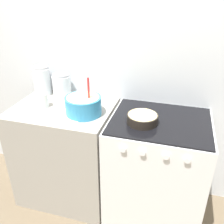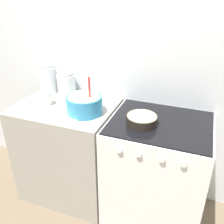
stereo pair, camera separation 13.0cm
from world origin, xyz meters
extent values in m
cube|color=silver|center=(0.00, 0.64, 1.20)|extent=(4.58, 0.05, 2.40)
cube|color=#9E998E|center=(-0.39, 0.31, 0.44)|extent=(0.79, 0.61, 0.88)
cube|color=silver|center=(0.38, 0.31, 0.44)|extent=(0.74, 0.61, 0.87)
cube|color=black|center=(0.38, 0.31, 0.88)|extent=(0.71, 0.59, 0.01)
cylinder|color=white|center=(0.18, -0.01, 0.80)|extent=(0.04, 0.02, 0.04)
cylinder|color=white|center=(0.31, -0.01, 0.80)|extent=(0.04, 0.02, 0.04)
cylinder|color=white|center=(0.46, -0.01, 0.80)|extent=(0.04, 0.02, 0.04)
cylinder|color=white|center=(0.58, -0.01, 0.80)|extent=(0.04, 0.02, 0.04)
cylinder|color=#338CBF|center=(-0.19, 0.25, 0.95)|extent=(0.27, 0.27, 0.14)
cylinder|color=#EFDB8C|center=(-0.19, 0.25, 0.98)|extent=(0.24, 0.24, 0.07)
cylinder|color=red|center=(-0.14, 0.25, 1.04)|extent=(0.02, 0.02, 0.27)
cylinder|color=black|center=(0.26, 0.23, 0.92)|extent=(0.22, 0.22, 0.06)
cylinder|color=#EFDB8C|center=(0.26, 0.23, 0.92)|extent=(0.20, 0.20, 0.05)
cylinder|color=silver|center=(-0.68, 0.51, 1.00)|extent=(0.15, 0.15, 0.23)
cylinder|color=white|center=(-0.68, 0.51, 0.95)|extent=(0.13, 0.13, 0.14)
cylinder|color=#B2B2B7|center=(-0.68, 0.51, 1.13)|extent=(0.13, 0.13, 0.02)
cylinder|color=silver|center=(-0.49, 0.51, 0.97)|extent=(0.16, 0.16, 0.18)
cylinder|color=silver|center=(-0.49, 0.51, 0.94)|extent=(0.14, 0.14, 0.11)
cylinder|color=#B2B2B7|center=(-0.49, 0.51, 1.07)|extent=(0.14, 0.14, 0.02)
cylinder|color=silver|center=(-0.54, 0.27, 0.94)|extent=(0.08, 0.08, 0.11)
cube|color=beige|center=(-0.30, 0.16, 0.89)|extent=(0.28, 0.31, 0.01)
camera|label=1|loc=(0.48, -1.30, 1.76)|focal=40.00mm
camera|label=2|loc=(0.60, -1.26, 1.76)|focal=40.00mm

